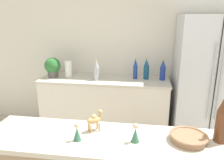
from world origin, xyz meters
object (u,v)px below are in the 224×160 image
back_bottle_2 (146,69)px  wise_man_figurine_crimson (77,133)px  back_bottle_1 (96,70)px  potted_plant (53,67)px  camel_figurine (94,119)px  back_bottle_3 (163,70)px  wine_bottle (223,119)px  fruit_bowl (188,137)px  back_bottle_0 (135,69)px  paper_towel_roll (68,69)px  wise_man_figurine_blue (135,134)px  refrigerator (207,82)px

back_bottle_2 → wise_man_figurine_crimson: (-0.47, -2.03, 0.03)m
back_bottle_1 → back_bottle_2: size_ratio=0.99×
potted_plant → camel_figurine: potted_plant is taller
back_bottle_3 → camel_figurine: back_bottle_3 is taller
wise_man_figurine_crimson → wine_bottle: bearing=7.7°
back_bottle_3 → fruit_bowl: 1.91m
back_bottle_1 → wise_man_figurine_crimson: size_ratio=2.45×
potted_plant → wine_bottle: 2.64m
back_bottle_1 → wine_bottle: wine_bottle is taller
back_bottle_2 → fruit_bowl: (0.26, -1.93, 0.00)m
back_bottle_0 → wine_bottle: size_ratio=0.94×
back_bottle_2 → paper_towel_roll: bearing=-177.8°
back_bottle_0 → wine_bottle: (0.64, -1.90, 0.14)m
back_bottle_2 → wise_man_figurine_blue: bearing=-92.4°
wine_bottle → refrigerator: bearing=77.5°
wine_bottle → fruit_bowl: size_ratio=1.37×
fruit_bowl → wise_man_figurine_blue: (-0.35, -0.06, 0.03)m
potted_plant → fruit_bowl: potted_plant is taller
back_bottle_1 → wise_man_figurine_crimson: bearing=-81.6°
paper_towel_roll → fruit_bowl: bearing=-51.9°
wise_man_figurine_blue → paper_towel_roll: bearing=120.2°
camel_figurine → wise_man_figurine_blue: 0.31m
refrigerator → fruit_bowl: (-0.60, -1.80, 0.13)m
back_bottle_1 → fruit_bowl: bearing=-60.5°
paper_towel_roll → wise_man_figurine_crimson: size_ratio=1.97×
back_bottle_1 → camel_figurine: bearing=-78.2°
paper_towel_roll → wise_man_figurine_blue: 2.25m
paper_towel_roll → back_bottle_3: bearing=1.0°
potted_plant → back_bottle_2: size_ratio=0.97×
refrigerator → back_bottle_1: size_ratio=5.80×
paper_towel_roll → wise_man_figurine_blue: (1.13, -1.94, 0.06)m
back_bottle_1 → back_bottle_3: bearing=8.0°
back_bottle_2 → camel_figurine: (-0.38, -1.89, 0.06)m
back_bottle_3 → wise_man_figurine_crimson: bearing=-109.4°
paper_towel_roll → fruit_bowl: size_ratio=1.02×
back_bottle_1 → camel_figurine: 1.76m
refrigerator → back_bottle_1: 1.61m
paper_towel_roll → back_bottle_3: 1.46m
back_bottle_2 → wine_bottle: bearing=-76.2°
refrigerator → wine_bottle: bearing=-102.5°
camel_figurine → wise_man_figurine_crimson: size_ratio=1.18×
back_bottle_2 → back_bottle_3: 0.24m
back_bottle_2 → potted_plant: bearing=-176.3°
wise_man_figurine_crimson → wise_man_figurine_blue: bearing=5.8°
back_bottle_0 → back_bottle_3: bearing=-2.4°
back_bottle_2 → back_bottle_1: bearing=-167.7°
back_bottle_0 → camel_figurine: bearing=-96.5°
paper_towel_roll → wise_man_figurine_crimson: bearing=-69.3°
back_bottle_1 → wise_man_figurine_crimson: (0.27, -1.87, 0.03)m
back_bottle_1 → back_bottle_0: bearing=15.2°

